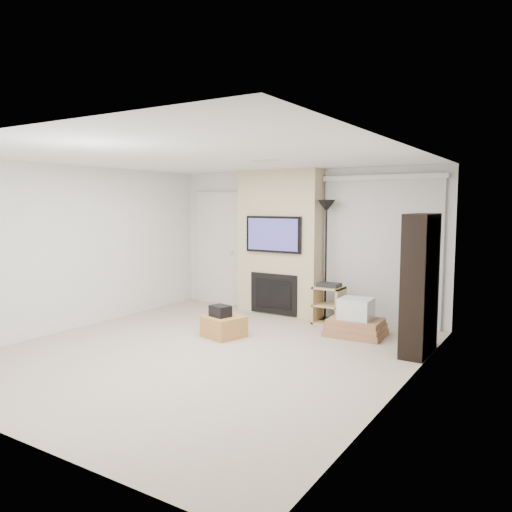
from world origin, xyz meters
The scene contains 15 objects.
floor centered at (0.00, 0.00, 0.00)m, with size 5.00×5.50×0.00m, color #BDAE97.
ceiling centered at (0.00, 0.00, 2.50)m, with size 5.00×5.50×0.00m, color white.
wall_back centered at (0.00, 2.75, 1.25)m, with size 5.00×2.50×0.00m, color white.
wall_left centered at (-2.50, 0.00, 1.25)m, with size 5.50×2.50×0.00m, color white.
wall_right centered at (2.50, 0.00, 1.25)m, with size 5.50×2.50×0.00m, color white.
hvac_vent centered at (0.40, 0.80, 2.50)m, with size 0.35×0.18×0.01m, color silver.
ottoman centered at (-0.25, 0.73, 0.15)m, with size 0.50×0.50×0.30m, color #BF8242.
black_bag centered at (-0.29, 0.70, 0.38)m, with size 0.28×0.22×0.16m, color black.
fireplace_wall centered at (-0.35, 2.54, 1.24)m, with size 1.50×0.47×2.50m.
entry_door centered at (-1.80, 2.71, 1.05)m, with size 1.02×0.11×2.14m.
vertical_blinds centered at (1.40, 2.70, 1.27)m, with size 1.98×0.10×2.37m.
floor_lamp centered at (0.57, 2.43, 1.56)m, with size 0.29×0.29×1.98m.
av_stand centered at (0.71, 2.27, 0.35)m, with size 0.45×0.38×0.66m.
box_stack centered at (1.35, 1.79, 0.21)m, with size 0.85×0.66×0.55m.
bookshelf centered at (2.34, 1.39, 0.90)m, with size 0.30×0.80×1.80m.
Camera 1 is at (3.88, -5.02, 1.93)m, focal length 35.00 mm.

